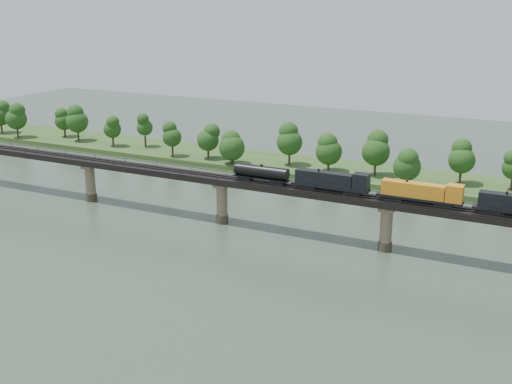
% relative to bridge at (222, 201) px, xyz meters
% --- Properties ---
extents(ground, '(400.00, 400.00, 0.00)m').
position_rel_bridge_xyz_m(ground, '(0.00, -30.00, -5.46)').
color(ground, '#334133').
rests_on(ground, ground).
extents(far_bank, '(300.00, 24.00, 1.60)m').
position_rel_bridge_xyz_m(far_bank, '(0.00, 55.00, -4.66)').
color(far_bank, '#315020').
rests_on(far_bank, ground).
extents(bridge, '(236.00, 30.00, 11.50)m').
position_rel_bridge_xyz_m(bridge, '(0.00, 0.00, 0.00)').
color(bridge, '#473A2D').
rests_on(bridge, ground).
extents(bridge_superstructure, '(220.00, 4.90, 0.75)m').
position_rel_bridge_xyz_m(bridge_superstructure, '(0.00, 0.00, 6.33)').
color(bridge_superstructure, black).
rests_on(bridge_superstructure, bridge).
extents(far_treeline, '(289.06, 17.54, 13.60)m').
position_rel_bridge_xyz_m(far_treeline, '(-8.21, 50.52, 3.37)').
color(far_treeline, '#382619').
rests_on(far_treeline, far_bank).
extents(freight_train, '(71.13, 2.77, 4.90)m').
position_rel_bridge_xyz_m(freight_train, '(40.20, 0.00, 8.38)').
color(freight_train, black).
rests_on(freight_train, bridge).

